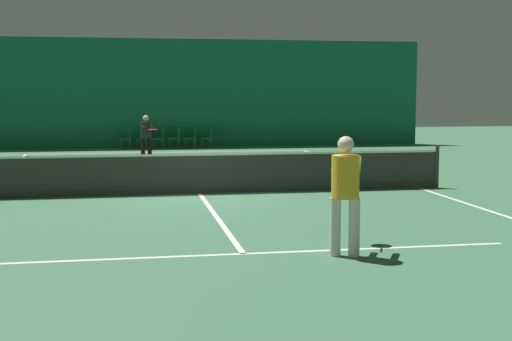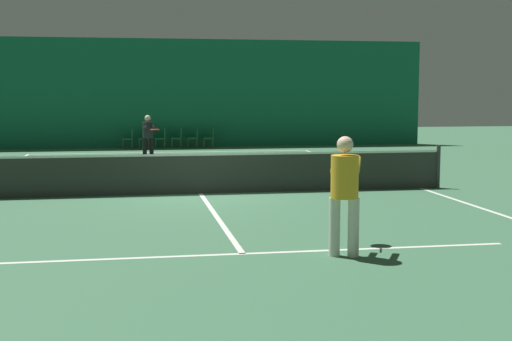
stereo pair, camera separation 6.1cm
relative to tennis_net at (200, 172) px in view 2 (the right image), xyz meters
The scene contains 16 objects.
ground_plane 0.51m from the tennis_net, ahead, with size 60.00×60.00×0.00m, color #386647.
backdrop_curtain 14.70m from the tennis_net, 90.00° to the left, with size 23.00×0.12×4.68m.
court_line_baseline_far 11.91m from the tennis_net, 90.00° to the left, with size 11.00×0.10×0.00m.
court_line_service_far 6.42m from the tennis_net, 90.00° to the left, with size 8.25×0.10×0.00m.
court_line_service_near 6.42m from the tennis_net, 90.00° to the right, with size 8.25×0.10×0.00m.
court_line_sideline_right 5.52m from the tennis_net, ahead, with size 0.10×23.80×0.00m.
court_line_centre 0.51m from the tennis_net, ahead, with size 0.10×12.80×0.00m.
tennis_net is the anchor object (origin of this frame).
player_near 6.93m from the tennis_net, 77.97° to the right, with size 0.83×1.43×1.75m.
player_far 8.90m from the tennis_net, 96.36° to the left, with size 0.63×1.35×1.58m.
courtside_chair_0 14.13m from the tennis_net, 96.74° to the left, with size 0.44×0.44×0.84m.
courtside_chair_1 14.07m from the tennis_net, 93.96° to the left, with size 0.44×0.44×0.84m.
courtside_chair_2 14.04m from the tennis_net, 91.16° to the left, with size 0.44×0.44×0.84m.
courtside_chair_3 14.04m from the tennis_net, 88.36° to the left, with size 0.44×0.44×0.84m.
courtside_chair_4 14.08m from the tennis_net, 85.56° to the left, with size 0.44×0.44×0.84m.
courtside_chair_5 14.15m from the tennis_net, 82.79° to the left, with size 0.44×0.44×0.84m.
Camera 2 is at (-1.60, -16.61, 2.37)m, focal length 50.00 mm.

